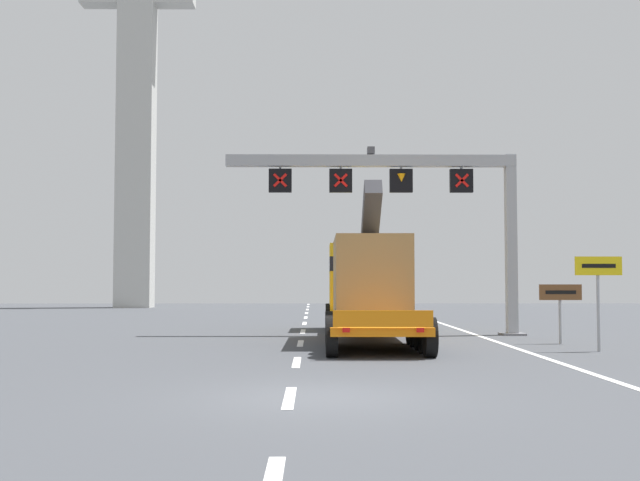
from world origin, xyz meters
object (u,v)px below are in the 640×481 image
object	(u,v)px
exit_sign_yellow	(598,280)
bridge_pylon_distant	(137,51)
heavy_haul_truck_orange	(365,284)
tourist_info_sign_brown	(560,299)
overhead_lane_gantry	(410,189)

from	to	relation	value
exit_sign_yellow	bridge_pylon_distant	world-z (taller)	bridge_pylon_distant
heavy_haul_truck_orange	bridge_pylon_distant	distance (m)	39.54
tourist_info_sign_brown	overhead_lane_gantry	bearing A→B (deg)	137.75
tourist_info_sign_brown	bridge_pylon_distant	bearing A→B (deg)	123.09
overhead_lane_gantry	bridge_pylon_distant	bearing A→B (deg)	120.58
exit_sign_yellow	heavy_haul_truck_orange	bearing A→B (deg)	138.49
overhead_lane_gantry	bridge_pylon_distant	size ratio (longest dim) A/B	0.29
overhead_lane_gantry	tourist_info_sign_brown	world-z (taller)	overhead_lane_gantry
heavy_haul_truck_orange	tourist_info_sign_brown	world-z (taller)	heavy_haul_truck_orange
heavy_haul_truck_orange	tourist_info_sign_brown	bearing A→B (deg)	-25.25
exit_sign_yellow	tourist_info_sign_brown	size ratio (longest dim) A/B	1.43
overhead_lane_gantry	exit_sign_yellow	bearing A→B (deg)	-55.64
heavy_haul_truck_orange	tourist_info_sign_brown	xyz separation A→B (m)	(6.33, -2.98, -0.49)
overhead_lane_gantry	exit_sign_yellow	distance (m)	9.06
overhead_lane_gantry	exit_sign_yellow	size ratio (longest dim) A/B	4.09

